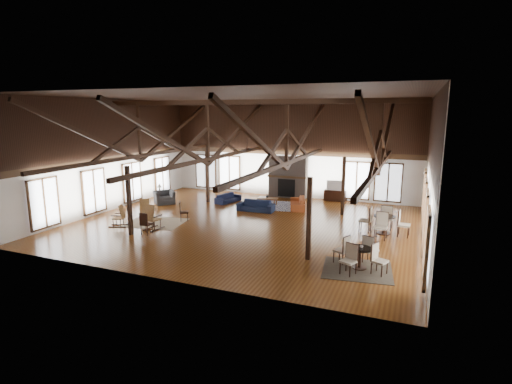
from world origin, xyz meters
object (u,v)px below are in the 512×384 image
at_px(coffee_table, 268,199).
at_px(tv_console, 335,195).
at_px(sofa_navy_front, 256,206).
at_px(cafe_table_far, 384,221).
at_px(cafe_table_near, 360,254).
at_px(sofa_navy_left, 228,198).
at_px(sofa_orange, 298,203).
at_px(armchair, 164,197).

bearing_deg(coffee_table, tv_console, 35.19).
distance_m(sofa_navy_front, tv_console, 5.48).
xyz_separation_m(cafe_table_far, tv_console, (-3.31, 5.95, -0.24)).
distance_m(cafe_table_near, tv_console, 10.82).
xyz_separation_m(cafe_table_near, tv_console, (-2.87, 10.43, -0.18)).
bearing_deg(sofa_navy_left, tv_console, -49.13).
relative_size(sofa_navy_left, cafe_table_near, 0.87).
distance_m(sofa_navy_left, tv_console, 6.51).
distance_m(sofa_orange, tv_console, 3.13).
relative_size(sofa_navy_front, armchair, 1.75).
height_order(coffee_table, tv_console, tv_console).
bearing_deg(tv_console, coffee_table, -142.36).
height_order(sofa_navy_front, tv_console, tv_console).
bearing_deg(sofa_navy_front, cafe_table_near, -46.94).
distance_m(sofa_navy_left, armchair, 3.76).
bearing_deg(coffee_table, sofa_navy_front, -96.35).
distance_m(sofa_navy_left, cafe_table_near, 11.60).
xyz_separation_m(sofa_navy_front, sofa_navy_left, (-2.36, 1.39, -0.04)).
xyz_separation_m(sofa_navy_front, coffee_table, (0.11, 1.58, 0.08)).
relative_size(sofa_navy_front, cafe_table_near, 1.02).
relative_size(sofa_navy_front, sofa_navy_left, 1.16).
height_order(sofa_navy_front, cafe_table_near, cafe_table_near).
bearing_deg(sofa_navy_left, sofa_orange, -73.30).
bearing_deg(sofa_orange, cafe_table_far, 38.92).
bearing_deg(coffee_table, armchair, -164.10).
bearing_deg(sofa_orange, cafe_table_near, 12.47).
relative_size(sofa_navy_front, coffee_table, 1.74).
bearing_deg(tv_console, cafe_table_far, -60.90).
bearing_deg(cafe_table_far, coffee_table, 153.65).
distance_m(armchair, cafe_table_far, 12.59).
xyz_separation_m(sofa_orange, armchair, (-7.62, -1.84, 0.08)).
height_order(coffee_table, cafe_table_near, cafe_table_near).
bearing_deg(armchair, cafe_table_near, -73.57).
bearing_deg(sofa_navy_left, coffee_table, -70.45).
bearing_deg(sofa_orange, tv_console, 132.15).
distance_m(coffee_table, cafe_table_far, 7.50).
height_order(cafe_table_far, tv_console, cafe_table_far).
bearing_deg(cafe_table_near, sofa_navy_left, 138.93).
relative_size(sofa_navy_left, cafe_table_far, 0.78).
xyz_separation_m(armchair, cafe_table_near, (12.07, -5.88, 0.14)).
height_order(sofa_navy_left, sofa_orange, sofa_orange).
relative_size(sofa_orange, cafe_table_far, 0.92).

